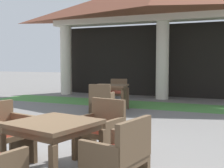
{
  "coord_description": "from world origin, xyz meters",
  "views": [
    {
      "loc": [
        2.68,
        -3.03,
        1.43
      ],
      "look_at": [
        -0.11,
        3.51,
        0.89
      ],
      "focal_mm": 47.92,
      "sensor_mm": 36.0,
      "label": 1
    }
  ],
  "objects": [
    {
      "name": "patio_chair_mid_left_north",
      "position": [
        -0.89,
        5.77,
        0.39
      ],
      "size": [
        0.66,
        0.68,
        0.86
      ],
      "rotation": [
        0.0,
        0.0,
        -2.96
      ],
      "color": "brown",
      "rests_on": "ground"
    },
    {
      "name": "patio_table_mid_left",
      "position": [
        -0.71,
        4.79,
        0.66
      ],
      "size": [
        1.08,
        1.08,
        0.76
      ],
      "rotation": [
        0.0,
        0.0,
        0.18
      ],
      "color": "brown",
      "rests_on": "ground"
    },
    {
      "name": "patio_table_near_foreground",
      "position": [
        0.65,
        -0.06,
        0.62
      ],
      "size": [
        1.07,
        1.07,
        0.71
      ],
      "rotation": [
        0.0,
        0.0,
        -0.2
      ],
      "color": "brown",
      "rests_on": "ground"
    },
    {
      "name": "patio_chair_near_foreground_west",
      "position": [
        -0.26,
        0.12,
        0.41
      ],
      "size": [
        0.66,
        0.67,
        0.86
      ],
      "rotation": [
        0.0,
        0.0,
        -1.77
      ],
      "color": "brown",
      "rests_on": "ground"
    },
    {
      "name": "patio_chair_near_foreground_east",
      "position": [
        1.57,
        -0.25,
        0.41
      ],
      "size": [
        0.61,
        0.71,
        0.86
      ],
      "rotation": [
        0.0,
        0.0,
        1.37
      ],
      "color": "brown",
      "rests_on": "ground"
    },
    {
      "name": "patio_chair_near_foreground_north",
      "position": [
        0.84,
        0.86,
        0.4
      ],
      "size": [
        0.7,
        0.63,
        0.87
      ],
      "rotation": [
        0.0,
        0.0,
        -3.34
      ],
      "color": "brown",
      "rests_on": "ground"
    },
    {
      "name": "lawn_strip",
      "position": [
        0.0,
        6.34,
        0.0
      ],
      "size": [
        11.46,
        1.68,
        0.01
      ],
      "primitive_type": "cube",
      "color": "#47843D",
      "rests_on": "ground"
    },
    {
      "name": "patio_chair_mid_left_south",
      "position": [
        -0.52,
        3.8,
        0.41
      ],
      "size": [
        0.65,
        0.59,
        0.86
      ],
      "rotation": [
        0.0,
        0.0,
        0.18
      ],
      "color": "brown",
      "rests_on": "ground"
    },
    {
      "name": "background_pavilion",
      "position": [
        0.0,
        8.17,
        3.49
      ],
      "size": [
        9.66,
        2.89,
        4.52
      ],
      "color": "beige",
      "rests_on": "ground"
    }
  ]
}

